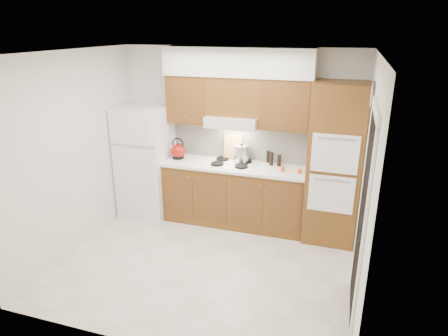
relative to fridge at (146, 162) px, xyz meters
The scene contains 26 objects.
floor 2.00m from the fridge, 39.06° to the right, with size 3.60×3.60×0.00m, color beige.
ceiling 2.51m from the fridge, 39.06° to the right, with size 3.60×3.60×0.00m, color white.
wall_back 1.52m from the fridge, 14.37° to the left, with size 3.60×0.02×2.60m, color silver.
wall_left 1.28m from the fridge, 109.11° to the right, with size 0.02×3.00×2.60m, color silver.
wall_right 3.43m from the fridge, 19.58° to the right, with size 0.02×3.00×2.60m, color silver.
fridge is the anchor object (origin of this frame).
base_cabinets 1.49m from the fridge, ahead, with size 2.11×0.60×0.90m, color brown.
countertop 1.43m from the fridge, ahead, with size 2.13×0.62×0.04m, color white.
backsplash 1.51m from the fridge, 13.56° to the left, with size 2.11×0.03×0.56m, color white.
oven_cabinet 2.86m from the fridge, ahead, with size 0.70×0.65×2.20m, color brown.
upper_cab_left 1.22m from the fridge, 15.78° to the left, with size 0.63×0.33×0.70m, color brown.
upper_cab_right 2.35m from the fridge, ahead, with size 0.73×0.33×0.70m, color brown.
range_hood 1.56m from the fridge, ahead, with size 0.75×0.45×0.15m, color silver.
upper_cab_over_hood 1.75m from the fridge, ahead, with size 0.75×0.33×0.55m, color brown.
soffit 2.11m from the fridge, ahead, with size 2.13×0.36×0.40m, color silver.
cooktop 1.38m from the fridge, ahead, with size 0.74×0.50×0.01m, color white.
doorway 3.53m from the fridge, 25.02° to the right, with size 0.02×0.90×2.10m, color black.
wall_clock 3.49m from the fridge, 10.48° to the right, with size 0.30×0.30×0.02m, color #3F3833.
kettle 0.57m from the fridge, ahead, with size 0.22×0.22×0.22m, color maroon.
cutting_board 1.40m from the fridge, 11.84° to the left, with size 0.27×0.02×0.37m, color tan.
stock_pot 1.53m from the fridge, ahead, with size 0.22×0.22×0.23m, color silver.
condiment_a 1.91m from the fridge, ahead, with size 0.05×0.05×0.18m, color black.
condiment_b 1.96m from the fridge, ahead, with size 0.06×0.06×0.20m, color black.
condiment_c 2.08m from the fridge, ahead, with size 0.06×0.06×0.17m, color black.
orange_near 2.39m from the fridge, ahead, with size 0.07×0.07×0.07m, color #FF4D0D.
orange_far 2.15m from the fridge, ahead, with size 0.08×0.08×0.08m, color #DC560B.
Camera 1 is at (1.56, -4.14, 2.86)m, focal length 32.00 mm.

